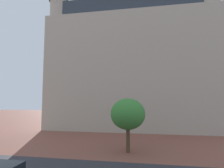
{
  "coord_description": "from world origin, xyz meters",
  "views": [
    {
      "loc": [
        1.53,
        -0.55,
        4.35
      ],
      "look_at": [
        -0.34,
        10.38,
        5.36
      ],
      "focal_mm": 28.26,
      "sensor_mm": 36.0,
      "label": 1
    }
  ],
  "objects": [
    {
      "name": "landmark_building",
      "position": [
        -0.51,
        29.4,
        10.36
      ],
      "size": [
        25.4,
        13.28,
        33.15
      ],
      "color": "#B2A893",
      "rests_on": "ground_plane"
    },
    {
      "name": "tree_curb_far",
      "position": [
        0.31,
        14.54,
        3.15
      ],
      "size": [
        2.92,
        2.92,
        4.49
      ],
      "color": "#4C3823",
      "rests_on": "ground_plane"
    }
  ]
}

